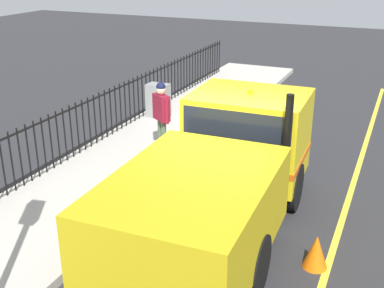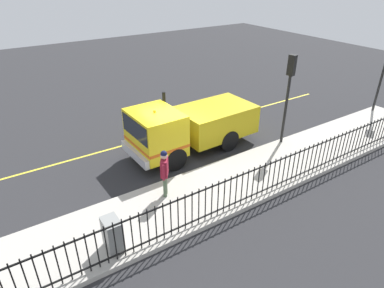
{
  "view_description": "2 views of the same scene",
  "coord_description": "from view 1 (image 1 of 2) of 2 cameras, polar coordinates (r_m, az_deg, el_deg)",
  "views": [
    {
      "loc": [
        -2.98,
        8.06,
        4.81
      ],
      "look_at": [
        0.73,
        -0.26,
        1.21
      ],
      "focal_mm": 45.64,
      "sensor_mm": 36.0,
      "label": 1
    },
    {
      "loc": [
        10.77,
        -6.32,
        7.34
      ],
      "look_at": [
        0.95,
        0.08,
        1.05
      ],
      "focal_mm": 31.29,
      "sensor_mm": 36.0,
      "label": 2
    }
  ],
  "objects": [
    {
      "name": "lane_marking",
      "position": [
        9.41,
        16.62,
        -10.18
      ],
      "size": [
        0.12,
        22.39,
        0.01
      ],
      "primitive_type": "cube",
      "color": "yellow",
      "rests_on": "ground"
    },
    {
      "name": "iron_fence",
      "position": [
        11.44,
        -16.14,
        0.29
      ],
      "size": [
        0.04,
        21.18,
        1.3
      ],
      "color": "black",
      "rests_on": "sidewalk_slab"
    },
    {
      "name": "work_truck",
      "position": [
        8.73,
        3.93,
        -2.67
      ],
      "size": [
        2.44,
        5.92,
        2.56
      ],
      "rotation": [
        0.0,
        0.0,
        3.17
      ],
      "color": "yellow",
      "rests_on": "ground"
    },
    {
      "name": "worker_standing",
      "position": [
        11.79,
        -3.59,
        3.98
      ],
      "size": [
        0.55,
        0.47,
        1.78
      ],
      "rotation": [
        0.0,
        0.0,
        2.53
      ],
      "color": "maroon",
      "rests_on": "sidewalk_slab"
    },
    {
      "name": "utility_cabinet",
      "position": [
        14.65,
        -3.96,
        5.09
      ],
      "size": [
        0.64,
        0.44,
        1.0
      ],
      "primitive_type": "cube",
      "color": "gray",
      "rests_on": "sidewalk_slab"
    },
    {
      "name": "sidewalk_slab",
      "position": [
        11.02,
        -10.83,
        -4.25
      ],
      "size": [
        2.92,
        24.88,
        0.17
      ],
      "primitive_type": "cube",
      "color": "#B7B2A8",
      "rests_on": "ground"
    },
    {
      "name": "traffic_cone",
      "position": [
        8.33,
        14.3,
        -12.09
      ],
      "size": [
        0.41,
        0.41,
        0.58
      ],
      "primitive_type": "cone",
      "color": "orange",
      "rests_on": "ground"
    },
    {
      "name": "ground_plane",
      "position": [
        9.85,
        3.27,
        -7.73
      ],
      "size": [
        54.73,
        54.73,
        0.0
      ],
      "primitive_type": "plane",
      "color": "#2B2B2D",
      "rests_on": "ground"
    }
  ]
}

